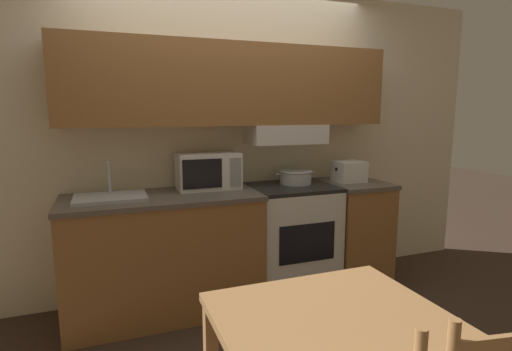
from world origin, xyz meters
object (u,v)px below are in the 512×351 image
at_px(microwave, 208,171).
at_px(dining_table, 333,347).
at_px(stove_range, 291,238).
at_px(toaster, 349,171).
at_px(sink_basin, 110,196).
at_px(cooking_pot, 296,177).

distance_m(microwave, dining_table, 1.92).
height_order(stove_range, dining_table, stove_range).
distance_m(toaster, dining_table, 2.16).
relative_size(sink_basin, dining_table, 0.57).
relative_size(stove_range, toaster, 3.48).
height_order(stove_range, sink_basin, sink_basin).
bearing_deg(sink_basin, stove_range, 0.58).
xyz_separation_m(microwave, dining_table, (0.03, -1.87, -0.42)).
bearing_deg(stove_range, dining_table, -110.60).
distance_m(microwave, sink_basin, 0.77).
height_order(microwave, sink_basin, microwave).
xyz_separation_m(toaster, dining_table, (-1.21, -1.75, -0.37)).
height_order(toaster, sink_basin, sink_basin).
bearing_deg(toaster, stove_range, 179.65).
distance_m(stove_range, dining_table, 1.88).
distance_m(cooking_pot, dining_table, 1.99).
xyz_separation_m(toaster, sink_basin, (-1.99, -0.01, -0.07)).
relative_size(toaster, sink_basin, 0.53).
height_order(cooking_pot, dining_table, cooking_pot).
bearing_deg(dining_table, sink_basin, 113.95).
height_order(cooking_pot, microwave, microwave).
xyz_separation_m(microwave, toaster, (1.24, -0.12, -0.05)).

